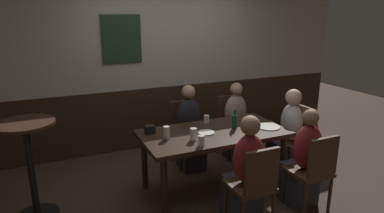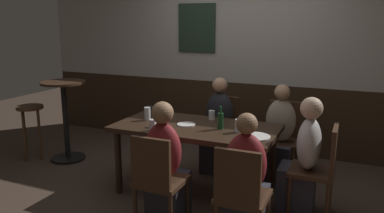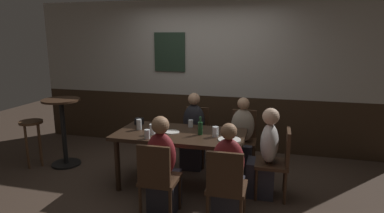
{
  "view_description": "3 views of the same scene",
  "coord_description": "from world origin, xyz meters",
  "px_view_note": "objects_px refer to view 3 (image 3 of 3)",
  "views": [
    {
      "loc": [
        -1.72,
        -3.22,
        2.07
      ],
      "look_at": [
        -0.21,
        0.14,
        1.03
      ],
      "focal_mm": 31.17,
      "sensor_mm": 36.0,
      "label": 1
    },
    {
      "loc": [
        1.5,
        -3.53,
        1.81
      ],
      "look_at": [
        -0.02,
        -0.06,
        0.96
      ],
      "focal_mm": 35.7,
      "sensor_mm": 36.0,
      "label": 2
    },
    {
      "loc": [
        1.18,
        -3.86,
        1.97
      ],
      "look_at": [
        0.13,
        0.11,
        1.08
      ],
      "focal_mm": 30.02,
      "sensor_mm": 36.0,
      "label": 3
    }
  ],
  "objects_px": {
    "chair_head_east": "(278,159)",
    "person_right_far": "(242,141)",
    "chair_right_near": "(226,185)",
    "person_right_near": "(228,181)",
    "bar_stool": "(32,131)",
    "tumbler_water": "(147,135)",
    "beer_glass_tall": "(152,130)",
    "plate_white_small": "(172,132)",
    "side_bar_table": "(63,127)",
    "chair_mid_near": "(158,177)",
    "person_mid_far": "(193,136)",
    "person_head_east": "(265,159)",
    "chair_right_far": "(243,136)",
    "condiment_caddy": "(139,121)",
    "plate_white_large": "(229,140)",
    "person_mid_near": "(163,172)",
    "tumbler_short": "(215,132)",
    "beer_glass_half": "(139,125)",
    "chair_mid_far": "(196,132)",
    "beer_bottle_green": "(200,128)",
    "dining_table": "(180,139)"
  },
  "relations": [
    {
      "from": "chair_head_east",
      "to": "person_right_far",
      "type": "height_order",
      "value": "person_right_far"
    },
    {
      "from": "chair_right_near",
      "to": "person_right_near",
      "type": "xyz_separation_m",
      "value": [
        0.0,
        0.16,
        -0.03
      ]
    },
    {
      "from": "chair_right_near",
      "to": "person_right_near",
      "type": "bearing_deg",
      "value": 90.0
    },
    {
      "from": "chair_right_near",
      "to": "bar_stool",
      "type": "relative_size",
      "value": 1.22
    },
    {
      "from": "tumbler_water",
      "to": "beer_glass_tall",
      "type": "height_order",
      "value": "beer_glass_tall"
    },
    {
      "from": "chair_right_near",
      "to": "tumbler_water",
      "type": "bearing_deg",
      "value": 154.43
    },
    {
      "from": "tumbler_water",
      "to": "plate_white_small",
      "type": "xyz_separation_m",
      "value": [
        0.22,
        0.32,
        -0.05
      ]
    },
    {
      "from": "chair_head_east",
      "to": "side_bar_table",
      "type": "xyz_separation_m",
      "value": [
        -3.21,
        0.23,
        0.12
      ]
    },
    {
      "from": "chair_mid_near",
      "to": "person_right_far",
      "type": "relative_size",
      "value": 0.79
    },
    {
      "from": "person_mid_far",
      "to": "person_head_east",
      "type": "height_order",
      "value": "person_mid_far"
    },
    {
      "from": "person_mid_far",
      "to": "side_bar_table",
      "type": "distance_m",
      "value": 2.01
    },
    {
      "from": "chair_right_far",
      "to": "beer_glass_tall",
      "type": "relative_size",
      "value": 6.52
    },
    {
      "from": "side_bar_table",
      "to": "condiment_caddy",
      "type": "bearing_deg",
      "value": 1.03
    },
    {
      "from": "person_right_near",
      "to": "plate_white_small",
      "type": "relative_size",
      "value": 5.78
    },
    {
      "from": "plate_white_large",
      "to": "condiment_caddy",
      "type": "height_order",
      "value": "condiment_caddy"
    },
    {
      "from": "person_mid_near",
      "to": "tumbler_short",
      "type": "relative_size",
      "value": 8.84
    },
    {
      "from": "chair_right_near",
      "to": "person_head_east",
      "type": "height_order",
      "value": "person_head_east"
    },
    {
      "from": "plate_white_large",
      "to": "condiment_caddy",
      "type": "xyz_separation_m",
      "value": [
        -1.36,
        0.39,
        0.04
      ]
    },
    {
      "from": "person_right_far",
      "to": "side_bar_table",
      "type": "xyz_separation_m",
      "value": [
        -2.69,
        -0.46,
        0.15
      ]
    },
    {
      "from": "person_mid_far",
      "to": "person_head_east",
      "type": "relative_size",
      "value": 1.01
    },
    {
      "from": "beer_glass_half",
      "to": "plate_white_large",
      "type": "bearing_deg",
      "value": -6.19
    },
    {
      "from": "chair_mid_far",
      "to": "chair_right_far",
      "type": "height_order",
      "value": "same"
    },
    {
      "from": "person_head_east",
      "to": "condiment_caddy",
      "type": "xyz_separation_m",
      "value": [
        -1.79,
        0.25,
        0.3
      ]
    },
    {
      "from": "person_right_far",
      "to": "person_head_east",
      "type": "height_order",
      "value": "person_head_east"
    },
    {
      "from": "tumbler_water",
      "to": "beer_bottle_green",
      "type": "bearing_deg",
      "value": 28.92
    },
    {
      "from": "person_mid_near",
      "to": "beer_glass_tall",
      "type": "height_order",
      "value": "person_mid_near"
    },
    {
      "from": "plate_white_large",
      "to": "person_right_near",
      "type": "bearing_deg",
      "value": -82.38
    },
    {
      "from": "side_bar_table",
      "to": "plate_white_large",
      "type": "bearing_deg",
      "value": -7.98
    },
    {
      "from": "chair_right_far",
      "to": "person_mid_near",
      "type": "height_order",
      "value": "person_mid_near"
    },
    {
      "from": "person_right_near",
      "to": "person_mid_far",
      "type": "bearing_deg",
      "value": 118.46
    },
    {
      "from": "beer_glass_tall",
      "to": "chair_right_far",
      "type": "bearing_deg",
      "value": 43.17
    },
    {
      "from": "chair_mid_near",
      "to": "person_head_east",
      "type": "height_order",
      "value": "person_head_east"
    },
    {
      "from": "tumbler_water",
      "to": "plate_white_large",
      "type": "xyz_separation_m",
      "value": [
        0.99,
        0.2,
        -0.05
      ]
    },
    {
      "from": "chair_head_east",
      "to": "tumbler_short",
      "type": "height_order",
      "value": "chair_head_east"
    },
    {
      "from": "plate_white_large",
      "to": "condiment_caddy",
      "type": "relative_size",
      "value": 2.54
    },
    {
      "from": "side_bar_table",
      "to": "chair_head_east",
      "type": "bearing_deg",
      "value": -4.05
    },
    {
      "from": "tumbler_water",
      "to": "beer_bottle_green",
      "type": "relative_size",
      "value": 0.49
    },
    {
      "from": "beer_bottle_green",
      "to": "beer_glass_tall",
      "type": "bearing_deg",
      "value": -166.38
    },
    {
      "from": "person_mid_near",
      "to": "plate_white_small",
      "type": "height_order",
      "value": "person_mid_near"
    },
    {
      "from": "tumbler_short",
      "to": "side_bar_table",
      "type": "relative_size",
      "value": 0.12
    },
    {
      "from": "dining_table",
      "to": "tumbler_short",
      "type": "xyz_separation_m",
      "value": [
        0.48,
        -0.05,
        0.14
      ]
    },
    {
      "from": "person_head_east",
      "to": "chair_right_far",
      "type": "bearing_deg",
      "value": 112.7
    },
    {
      "from": "person_mid_near",
      "to": "tumbler_water",
      "type": "relative_size",
      "value": 9.94
    },
    {
      "from": "person_right_near",
      "to": "side_bar_table",
      "type": "xyz_separation_m",
      "value": [
        -2.69,
        0.91,
        0.15
      ]
    },
    {
      "from": "beer_glass_tall",
      "to": "plate_white_small",
      "type": "distance_m",
      "value": 0.27
    },
    {
      "from": "dining_table",
      "to": "person_right_far",
      "type": "height_order",
      "value": "person_right_far"
    },
    {
      "from": "chair_mid_near",
      "to": "side_bar_table",
      "type": "bearing_deg",
      "value": 151.13
    },
    {
      "from": "beer_glass_half",
      "to": "plate_white_small",
      "type": "relative_size",
      "value": 0.74
    },
    {
      "from": "person_mid_far",
      "to": "beer_glass_tall",
      "type": "bearing_deg",
      "value": -111.29
    },
    {
      "from": "person_head_east",
      "to": "plate_white_large",
      "type": "height_order",
      "value": "person_head_east"
    }
  ]
}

